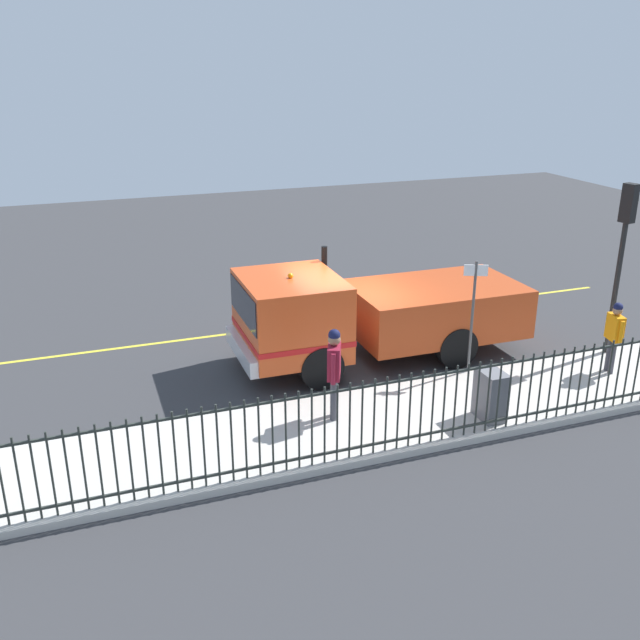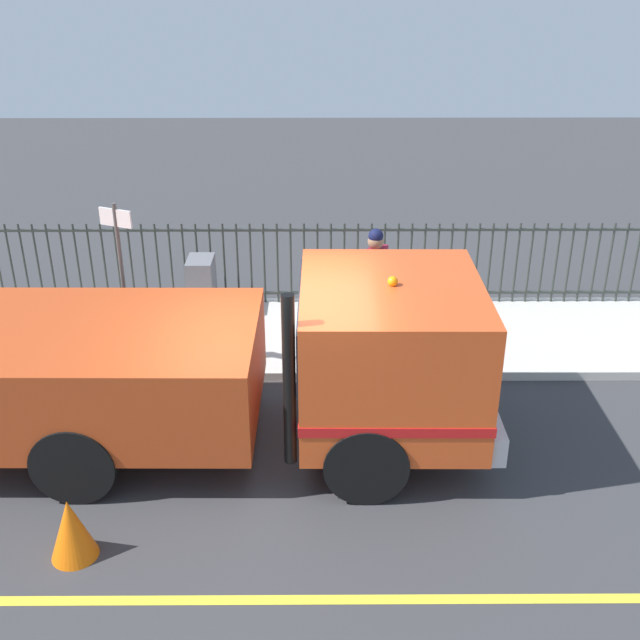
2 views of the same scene
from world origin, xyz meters
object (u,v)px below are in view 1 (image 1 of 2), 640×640
traffic_cone (389,310)px  pedestrian_distant (615,330)px  worker_standing (334,364)px  street_sign (473,304)px  work_truck (360,311)px  utility_cabinet (491,395)px  traffic_light_near (624,235)px

traffic_cone → pedestrian_distant: bearing=32.6°
worker_standing → street_sign: 3.71m
work_truck → worker_standing: size_ratio=3.74×
pedestrian_distant → utility_cabinet: 3.78m
traffic_light_near → street_sign: size_ratio=1.57×
work_truck → worker_standing: (2.64, -1.65, 0.04)m
worker_standing → utility_cabinet: (1.03, 2.80, -0.63)m
street_sign → traffic_cone: bearing=-177.2°
traffic_cone → street_sign: bearing=2.8°
street_sign → work_truck: bearing=-131.1°
work_truck → traffic_cone: size_ratio=9.91×
work_truck → pedestrian_distant: work_truck is taller
street_sign → traffic_light_near: bearing=87.2°
work_truck → traffic_cone: bearing=-40.1°
utility_cabinet → street_sign: street_sign is taller
work_truck → traffic_cone: 2.79m
pedestrian_distant → traffic_cone: pedestrian_distant is taller
utility_cabinet → traffic_cone: 5.72m
utility_cabinet → traffic_cone: bearing=174.2°
worker_standing → utility_cabinet: size_ratio=1.89×
worker_standing → traffic_light_near: bearing=-59.3°
pedestrian_distant → street_sign: (-1.10, -2.88, 0.57)m
pedestrian_distant → worker_standing: bearing=102.1°
utility_cabinet → traffic_light_near: bearing=112.7°
traffic_light_near → traffic_cone: traffic_light_near is taller
worker_standing → pedestrian_distant: bearing=-66.7°
worker_standing → utility_cabinet: bearing=-85.8°
traffic_cone → street_sign: size_ratio=0.27×
work_truck → street_sign: street_sign is taller
pedestrian_distant → street_sign: size_ratio=0.64×
worker_standing → pedestrian_distant: worker_standing is taller
work_truck → traffic_light_near: size_ratio=1.73×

